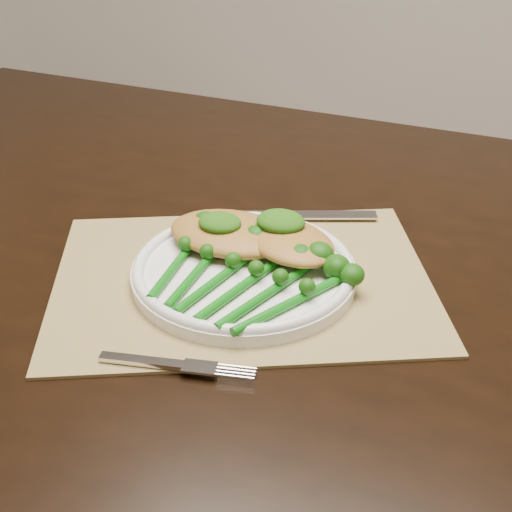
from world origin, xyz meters
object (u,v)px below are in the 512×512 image
(placemat, at_px, (242,279))
(dinner_plate, at_px, (244,270))
(chicken_fillet_left, at_px, (231,233))
(broccolini_bundle, at_px, (232,281))
(dining_table, at_px, (286,468))

(placemat, bearing_deg, dinner_plate, -27.72)
(chicken_fillet_left, height_order, broccolini_bundle, chicken_fillet_left)
(chicken_fillet_left, relative_size, broccolini_bundle, 0.67)
(chicken_fillet_left, distance_m, broccolini_bundle, 0.08)
(dinner_plate, bearing_deg, dining_table, 73.39)
(dinner_plate, height_order, chicken_fillet_left, chicken_fillet_left)
(dining_table, bearing_deg, broccolini_bundle, -99.46)
(dining_table, height_order, broccolini_bundle, broccolini_bundle)
(dinner_plate, distance_m, broccolini_bundle, 0.04)
(placemat, xyz_separation_m, broccolini_bundle, (0.00, -0.04, 0.02))
(dining_table, bearing_deg, placemat, -106.19)
(chicken_fillet_left, xyz_separation_m, broccolini_bundle, (0.03, -0.08, -0.01))
(placemat, bearing_deg, broccolini_bundle, -109.78)
(dining_table, bearing_deg, chicken_fillet_left, -139.04)
(dining_table, distance_m, dinner_plate, 0.40)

